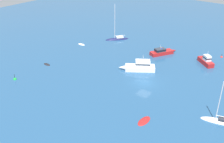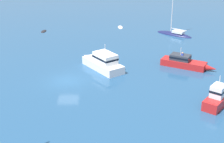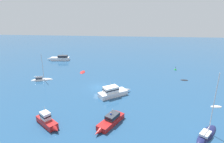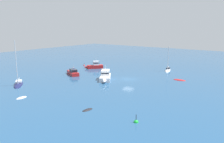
% 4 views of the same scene
% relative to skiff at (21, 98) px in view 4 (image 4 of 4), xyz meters
% --- Properties ---
extents(ground_plane, '(160.00, 160.00, 0.00)m').
position_rel_skiff_xyz_m(ground_plane, '(-24.53, 7.43, 0.00)').
color(ground_plane, navy).
extents(skiff, '(2.23, 1.03, 0.43)m').
position_rel_skiff_xyz_m(skiff, '(0.00, 0.00, 0.00)').
color(skiff, silver).
rests_on(skiff, ground).
extents(launch, '(7.48, 5.87, 3.46)m').
position_rel_skiff_xyz_m(launch, '(-20.68, 3.24, 0.91)').
color(launch, white).
rests_on(launch, ground).
extents(launch_1, '(5.34, 4.69, 3.29)m').
position_rel_skiff_xyz_m(launch_1, '(-30.66, -8.78, 0.81)').
color(launch_1, '#B21E1E').
rests_on(launch_1, ground).
extents(sailboat, '(5.78, 2.88, 7.63)m').
position_rel_skiff_xyz_m(sailboat, '(-40.36, 10.82, 0.12)').
color(sailboat, white).
rests_on(sailboat, ground).
extents(powerboat, '(4.72, 6.93, 2.55)m').
position_rel_skiff_xyz_m(powerboat, '(-20.29, -7.52, 0.65)').
color(powerboat, '#B21E1E').
rests_on(powerboat, ground).
extents(dinghy, '(2.09, 1.02, 0.32)m').
position_rel_skiff_xyz_m(dinghy, '(-2.53, 13.91, 0.00)').
color(dinghy, black).
rests_on(dinghy, ground).
extents(yacht, '(5.55, 6.20, 10.46)m').
position_rel_skiff_xyz_m(yacht, '(-5.18, -9.13, 0.14)').
color(yacht, '#191E4C').
rests_on(yacht, ground).
extents(dinghy_1, '(1.36, 2.99, 0.39)m').
position_rel_skiff_xyz_m(dinghy_1, '(-30.96, 17.92, 0.00)').
color(dinghy_1, '#B21E1E').
rests_on(dinghy_1, ground).
extents(channel_buoy, '(0.69, 0.69, 1.48)m').
position_rel_skiff_xyz_m(channel_buoy, '(-2.94, 22.50, 0.01)').
color(channel_buoy, green).
rests_on(channel_buoy, ground).
extents(mooring_buoy, '(0.59, 0.59, 1.07)m').
position_rel_skiff_xyz_m(mooring_buoy, '(-32.50, -14.80, 0.01)').
color(mooring_buoy, red).
rests_on(mooring_buoy, ground).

